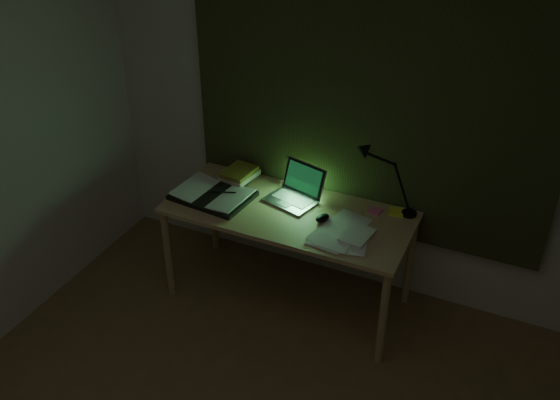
% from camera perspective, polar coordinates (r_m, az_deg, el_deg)
% --- Properties ---
extents(wall_back, '(3.50, 0.00, 2.50)m').
position_cam_1_polar(wall_back, '(3.69, 8.23, 8.45)').
color(wall_back, beige).
rests_on(wall_back, ground).
extents(curtain, '(2.20, 0.06, 2.00)m').
position_cam_1_polar(curtain, '(3.58, 8.28, 11.15)').
color(curtain, '#282D16').
rests_on(curtain, wall_back).
extents(desk, '(1.48, 0.65, 0.68)m').
position_cam_1_polar(desk, '(3.92, 0.74, -5.14)').
color(desk, tan).
rests_on(desk, floor).
extents(laptop, '(0.37, 0.40, 0.21)m').
position_cam_1_polar(laptop, '(3.75, 0.96, 1.18)').
color(laptop, silver).
rests_on(laptop, desk).
extents(open_textbook, '(0.50, 0.38, 0.04)m').
position_cam_1_polar(open_textbook, '(3.87, -6.16, 0.50)').
color(open_textbook, silver).
rests_on(open_textbook, desk).
extents(book_stack, '(0.19, 0.22, 0.09)m').
position_cam_1_polar(book_stack, '(4.02, -3.86, 2.34)').
color(book_stack, silver).
rests_on(book_stack, desk).
extents(loose_papers, '(0.43, 0.44, 0.02)m').
position_cam_1_polar(loose_papers, '(3.55, 6.41, -2.89)').
color(loose_papers, white).
rests_on(loose_papers, desk).
extents(mouse, '(0.09, 0.11, 0.04)m').
position_cam_1_polar(mouse, '(3.64, 3.91, -1.66)').
color(mouse, black).
rests_on(mouse, desk).
extents(sticky_yellow, '(0.10, 0.10, 0.02)m').
position_cam_1_polar(sticky_yellow, '(3.77, 10.58, -1.07)').
color(sticky_yellow, yellow).
rests_on(sticky_yellow, desk).
extents(sticky_pink, '(0.08, 0.08, 0.01)m').
position_cam_1_polar(sticky_pink, '(3.76, 8.70, -0.99)').
color(sticky_pink, pink).
rests_on(sticky_pink, desk).
extents(desk_lamp, '(0.36, 0.30, 0.49)m').
position_cam_1_polar(desk_lamp, '(3.64, 12.12, 1.86)').
color(desk_lamp, black).
rests_on(desk_lamp, desk).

